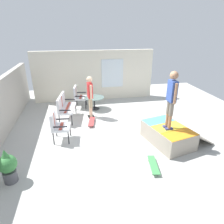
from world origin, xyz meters
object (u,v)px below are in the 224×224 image
at_px(patio_bench, 64,105).
at_px(skateboard_by_bench, 92,122).
at_px(patio_chair_by_wall, 57,124).
at_px(potted_plant, 8,166).
at_px(person_watching, 90,94).
at_px(patio_table, 94,101).
at_px(skate_ramp, 168,134).
at_px(person_skater, 172,96).
at_px(patio_chair_near_house, 78,95).
at_px(skateboard_spare, 153,165).

distance_m(patio_bench, skateboard_by_bench, 1.30).
height_order(patio_chair_by_wall, potted_plant, patio_chair_by_wall).
bearing_deg(person_watching, patio_table, -14.88).
bearing_deg(potted_plant, patio_chair_by_wall, -30.54).
height_order(person_watching, skateboard_by_bench, person_watching).
height_order(skate_ramp, person_skater, person_skater).
xyz_separation_m(person_watching, person_skater, (-2.54, -2.20, 0.62)).
distance_m(patio_chair_by_wall, person_skater, 3.67).
xyz_separation_m(patio_chair_near_house, skateboard_by_bench, (-1.84, -0.44, -0.53)).
bearing_deg(skate_ramp, patio_chair_by_wall, 77.58).
bearing_deg(potted_plant, patio_table, -29.95).
bearing_deg(skateboard_by_bench, person_skater, -130.66).
height_order(skate_ramp, patio_chair_near_house, patio_chair_near_house).
bearing_deg(skateboard_spare, skateboard_by_bench, 25.63).
bearing_deg(patio_chair_by_wall, skate_ramp, -102.42).
height_order(patio_bench, patio_chair_by_wall, same).
xyz_separation_m(patio_chair_by_wall, skateboard_spare, (-1.91, -2.58, -0.53)).
distance_m(patio_chair_near_house, patio_table, 0.81).
relative_size(person_skater, potted_plant, 1.94).
relative_size(patio_bench, skateboard_spare, 1.60).
distance_m(patio_table, person_skater, 4.14).
distance_m(skate_ramp, skateboard_spare, 1.48).
height_order(patio_bench, patio_table, patio_bench).
relative_size(skateboard_spare, potted_plant, 0.89).
distance_m(person_skater, skateboard_by_bench, 3.33).
height_order(skate_ramp, patio_table, skate_ramp).
bearing_deg(patio_table, patio_bench, 124.82).
bearing_deg(skateboard_by_bench, patio_bench, 58.67).
bearing_deg(person_watching, person_skater, -139.10).
bearing_deg(skateboard_spare, patio_bench, 34.25).
relative_size(patio_table, potted_plant, 0.98).
bearing_deg(patio_chair_by_wall, person_watching, -36.04).
relative_size(skate_ramp, potted_plant, 2.34).
bearing_deg(potted_plant, skateboard_by_bench, -38.30).
xyz_separation_m(skate_ramp, patio_chair_near_house, (3.65, 2.79, 0.32)).
distance_m(person_skater, potted_plant, 4.69).
distance_m(skate_ramp, patio_chair_by_wall, 3.62).
distance_m(patio_bench, patio_chair_by_wall, 1.66).
bearing_deg(patio_chair_near_house, skateboard_spare, -158.85).
bearing_deg(skate_ramp, person_watching, 43.53).
xyz_separation_m(skateboard_by_bench, skateboard_spare, (-2.94, -1.41, 0.00)).
bearing_deg(skate_ramp, skateboard_spare, 140.43).
height_order(skate_ramp, patio_bench, patio_bench).
relative_size(patio_bench, person_skater, 0.74).
xyz_separation_m(patio_bench, patio_chair_near_house, (1.23, -0.57, -0.00)).
bearing_deg(patio_chair_by_wall, skateboard_spare, -126.39).
xyz_separation_m(patio_bench, person_skater, (-2.53, -3.24, 1.02)).
bearing_deg(patio_bench, potted_plant, 160.60).
relative_size(patio_bench, patio_chair_by_wall, 1.29).
distance_m(patio_chair_by_wall, person_watching, 2.09).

